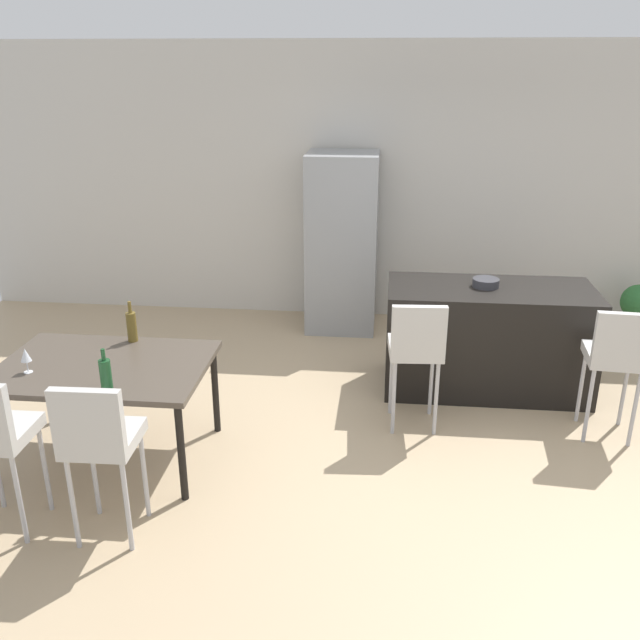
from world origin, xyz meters
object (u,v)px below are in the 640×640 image
(kitchen_island, at_px, (487,339))
(wine_glass_left, at_px, (26,355))
(wine_bottle_end, at_px, (106,376))
(bar_chair_middle, at_px, (617,353))
(refrigerator, at_px, (342,243))
(potted_plant, at_px, (638,307))
(dining_chair_far, at_px, (98,437))
(fruit_bowl, at_px, (486,283))
(dining_table, at_px, (104,372))
(wine_bottle_corner, at_px, (132,326))
(bar_chair_left, at_px, (416,345))

(kitchen_island, height_order, wine_glass_left, kitchen_island)
(wine_bottle_end, bearing_deg, bar_chair_middle, 17.44)
(refrigerator, bearing_deg, potted_plant, -0.19)
(bar_chair_middle, distance_m, dining_chair_far, 3.62)
(kitchen_island, relative_size, refrigerator, 0.94)
(kitchen_island, relative_size, fruit_bowl, 7.77)
(dining_table, distance_m, dining_chair_far, 0.92)
(refrigerator, bearing_deg, bar_chair_middle, -44.42)
(dining_chair_far, bearing_deg, bar_chair_middle, 24.63)
(dining_table, height_order, wine_bottle_end, wine_bottle_end)
(bar_chair_middle, xyz_separation_m, refrigerator, (-2.17, 2.12, 0.22))
(dining_table, relative_size, wine_glass_left, 8.24)
(kitchen_island, height_order, bar_chair_middle, bar_chair_middle)
(bar_chair_middle, xyz_separation_m, dining_table, (-3.62, -0.65, -0.02))
(wine_glass_left, bearing_deg, potted_plant, 30.69)
(kitchen_island, bearing_deg, wine_bottle_corner, -160.00)
(wine_bottle_end, bearing_deg, bar_chair_left, 28.68)
(fruit_bowl, bearing_deg, wine_bottle_end, -143.71)
(bar_chair_middle, bearing_deg, wine_glass_left, -168.51)
(kitchen_island, relative_size, wine_glass_left, 9.89)
(bar_chair_middle, height_order, wine_bottle_end, bar_chair_middle)
(bar_chair_middle, relative_size, dining_table, 0.73)
(bar_chair_middle, xyz_separation_m, potted_plant, (0.89, 2.11, -0.37))
(wine_glass_left, relative_size, potted_plant, 0.31)
(potted_plant, bearing_deg, dining_chair_far, -139.10)
(bar_chair_left, bearing_deg, wine_bottle_end, -151.32)
(bar_chair_middle, bearing_deg, refrigerator, 135.58)
(wine_bottle_end, bearing_deg, refrigerator, 68.76)
(refrigerator, bearing_deg, wine_bottle_corner, -120.62)
(dining_table, bearing_deg, bar_chair_left, 16.64)
(dining_table, distance_m, wine_bottle_corner, 0.46)
(kitchen_island, bearing_deg, dining_chair_far, -137.39)
(wine_bottle_corner, height_order, fruit_bowl, wine_bottle_corner)
(kitchen_island, relative_size, wine_bottle_end, 5.62)
(wine_bottle_corner, bearing_deg, wine_bottle_end, -79.94)
(bar_chair_left, bearing_deg, dining_chair_far, -140.65)
(wine_bottle_end, relative_size, fruit_bowl, 1.38)
(bar_chair_left, distance_m, refrigerator, 2.25)
(dining_chair_far, relative_size, wine_glass_left, 6.03)
(bar_chair_left, distance_m, wine_bottle_end, 2.24)
(kitchen_island, distance_m, wine_bottle_corner, 2.95)
(wine_bottle_corner, bearing_deg, refrigerator, 59.38)
(dining_table, distance_m, refrigerator, 3.14)
(wine_bottle_corner, distance_m, fruit_bowl, 2.88)
(wine_glass_left, xyz_separation_m, fruit_bowl, (3.20, 1.62, 0.09))
(wine_glass_left, bearing_deg, kitchen_island, 26.18)
(bar_chair_left, relative_size, dining_chair_far, 1.00)
(wine_bottle_corner, xyz_separation_m, wine_glass_left, (-0.51, -0.60, 0.01))
(bar_chair_middle, bearing_deg, fruit_bowl, 137.28)
(bar_chair_middle, distance_m, wine_glass_left, 4.15)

